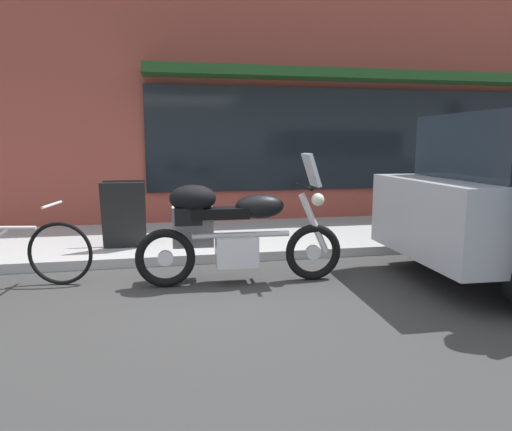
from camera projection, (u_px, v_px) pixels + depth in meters
name	position (u px, v px, depth m)	size (l,w,h in m)	color
ground_plane	(214.00, 297.00, 4.53)	(80.00, 80.00, 0.00)	#353535
touring_motorcycle	(229.00, 228.00, 4.89)	(2.21, 0.71, 1.39)	black
parked_bicycle	(10.00, 251.00, 4.84)	(1.70, 0.48, 0.93)	black
sandwich_board_sign	(124.00, 214.00, 6.07)	(0.55, 0.40, 0.87)	black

